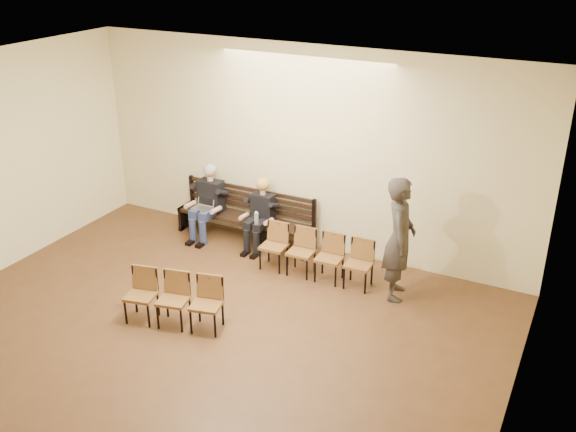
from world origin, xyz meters
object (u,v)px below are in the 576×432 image
Objects in this scene: seated_woman at (260,218)px; passerby at (400,230)px; laptop at (202,209)px; water_bottle at (256,224)px; chair_row_front at (315,255)px; chair_row_back at (173,301)px; bench at (245,228)px; seated_man at (208,202)px; bag at (266,235)px.

seated_woman is 2.72m from passerby.
laptop reaches higher than water_bottle.
chair_row_back is at bearing -121.03° from chair_row_front.
water_bottle is 0.13× the size of chair_row_front.
chair_row_front is at bearing -21.16° from bench.
seated_man is at bearing 166.50° from water_bottle.
bag is at bearing 11.85° from seated_man.
laptop is at bearing -97.41° from seated_man.
water_bottle is (0.08, -0.28, 0.00)m from seated_woman.
bench is at bearing 63.58° from passerby.
bag is at bearing 94.96° from seated_woman.
water_bottle is at bearing -78.62° from bag.
passerby is (2.63, -0.48, 0.54)m from seated_woman.
bench is 1.87× the size of chair_row_back.
bench is 0.40m from bag.
chair_row_front is at bearing 1.02° from laptop.
bench is 0.83m from laptop.
seated_woman is 0.51× the size of passerby.
bag is 0.16× the size of passerby.
bench is 0.53m from seated_woman.
laptop is 0.18× the size of chair_row_front.
seated_woman is 3.19× the size of bag.
seated_man is 1.20m from bag.
seated_woman is at bearing 155.86° from chair_row_front.
passerby is 1.52m from chair_row_front.
bag is at bearing 15.07° from bench.
passerby is at bearing -4.59° from water_bottle.
water_bottle is 1.25m from chair_row_front.
chair_row_front is (-1.34, -0.05, -0.72)m from passerby.
laptop is at bearing 169.64° from chair_row_front.
passerby reaches higher than seated_man.
chair_row_back is at bearing 115.62° from passerby.
passerby is at bearing 28.11° from chair_row_back.
laptop is at bearing 70.08° from passerby.
chair_row_back is (1.16, -2.67, -0.27)m from seated_man.
bench is at bearing -164.93° from bag.
chair_row_back is (0.01, -2.39, -0.18)m from water_bottle.
bag is 0.19× the size of chair_row_front.
seated_man reaches higher than water_bottle.
seated_man reaches higher than bench.
water_bottle is at bearing 77.62° from chair_row_back.
chair_row_front is (1.21, -0.25, -0.19)m from water_bottle.
chair_row_back is at bearing -66.46° from seated_man.
seated_man is 0.95× the size of chair_row_back.
seated_man reaches higher than bag.
passerby is (2.64, -0.70, 0.97)m from bag.
water_bottle is at bearing -73.69° from seated_woman.
seated_man is at bearing -168.15° from bag.
bag is (-0.10, 0.50, -0.44)m from water_bottle.
bench is 0.81m from seated_man.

